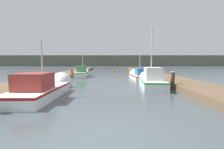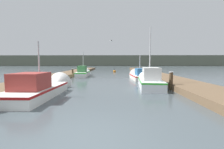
# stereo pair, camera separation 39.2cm
# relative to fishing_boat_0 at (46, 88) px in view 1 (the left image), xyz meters

# --- Properties ---
(ground_plane) EXTENTS (200.00, 200.00, 0.00)m
(ground_plane) POSITION_rel_fishing_boat_0_xyz_m (3.32, -5.07, -0.41)
(ground_plane) COLOR #424C51
(dock_left) EXTENTS (2.88, 40.00, 0.39)m
(dock_left) POSITION_rel_fishing_boat_0_xyz_m (-2.67, 10.93, -0.22)
(dock_left) COLOR brown
(dock_left) RESTS_ON ground_plane
(dock_right) EXTENTS (2.88, 40.00, 0.39)m
(dock_right) POSITION_rel_fishing_boat_0_xyz_m (9.32, 10.93, -0.22)
(dock_right) COLOR brown
(dock_right) RESTS_ON ground_plane
(distant_shore_ridge) EXTENTS (120.00, 16.00, 5.03)m
(distant_shore_ridge) POSITION_rel_fishing_boat_0_xyz_m (3.32, 69.90, 2.10)
(distant_shore_ridge) COLOR #565B4C
(distant_shore_ridge) RESTS_ON ground_plane
(fishing_boat_0) EXTENTS (1.82, 5.63, 3.56)m
(fishing_boat_0) POSITION_rel_fishing_boat_0_xyz_m (0.00, 0.00, 0.00)
(fishing_boat_0) COLOR silver
(fishing_boat_0) RESTS_ON ground_plane
(fishing_boat_1) EXTENTS (2.02, 5.37, 4.84)m
(fishing_boat_1) POSITION_rel_fishing_boat_0_xyz_m (6.74, 3.00, 0.08)
(fishing_boat_1) COLOR silver
(fishing_boat_1) RESTS_ON ground_plane
(fishing_boat_2) EXTENTS (1.96, 4.52, 3.31)m
(fishing_boat_2) POSITION_rel_fishing_boat_0_xyz_m (6.78, 8.07, -0.04)
(fishing_boat_2) COLOR silver
(fishing_boat_2) RESTS_ON ground_plane
(fishing_boat_3) EXTENTS (1.75, 5.93, 3.53)m
(fishing_boat_3) POSITION_rel_fishing_boat_0_xyz_m (-0.16, 11.46, 0.06)
(fishing_boat_3) COLOR silver
(fishing_boat_3) RESTS_ON ground_plane
(mooring_piling_1) EXTENTS (0.25, 0.25, 1.02)m
(mooring_piling_1) POSITION_rel_fishing_boat_0_xyz_m (-1.40, 10.67, 0.11)
(mooring_piling_1) COLOR #473523
(mooring_piling_1) RESTS_ON ground_plane
(mooring_piling_2) EXTENTS (0.28, 0.28, 1.21)m
(mooring_piling_2) POSITION_rel_fishing_boat_0_xyz_m (7.80, 8.39, 0.20)
(mooring_piling_2) COLOR #473523
(mooring_piling_2) RESTS_ON ground_plane
(mooring_piling_3) EXTENTS (0.28, 0.28, 1.23)m
(mooring_piling_3) POSITION_rel_fishing_boat_0_xyz_m (7.89, 1.61, 0.21)
(mooring_piling_3) COLOR #473523
(mooring_piling_3) RESTS_ON ground_plane
(channel_buoy) EXTENTS (0.53, 0.53, 1.03)m
(channel_buoy) POSITION_rel_fishing_boat_0_xyz_m (3.96, 19.14, -0.26)
(channel_buoy) COLOR #BF6513
(channel_buoy) RESTS_ON ground_plane
(seagull_lead) EXTENTS (0.29, 0.55, 0.12)m
(seagull_lead) POSITION_rel_fishing_boat_0_xyz_m (3.75, 6.13, 3.51)
(seagull_lead) COLOR white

